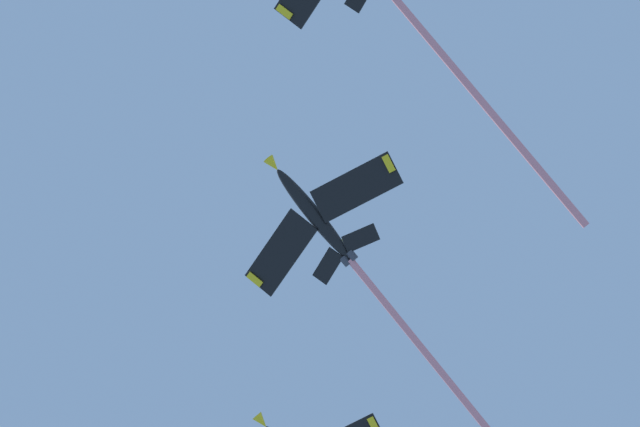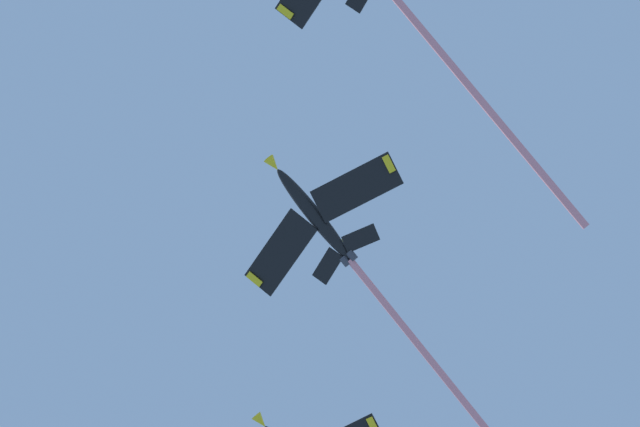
{
  "view_description": "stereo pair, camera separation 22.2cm",
  "coord_description": "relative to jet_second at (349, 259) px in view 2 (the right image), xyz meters",
  "views": [
    {
      "loc": [
        28.99,
        36.4,
        1.64
      ],
      "look_at": [
        7.13,
        -6.36,
        119.42
      ],
      "focal_mm": 69.83,
      "sensor_mm": 36.0,
      "label": 1
    },
    {
      "loc": [
        29.18,
        36.3,
        1.64
      ],
      "look_at": [
        7.13,
        -6.36,
        119.42
      ],
      "focal_mm": 69.83,
      "sensor_mm": 36.0,
      "label": 2
    }
  ],
  "objects": [
    {
      "name": "jet_second",
      "position": [
        0.0,
        0.0,
        0.0
      ],
      "size": [
        39.88,
        21.58,
        19.34
      ],
      "color": "black"
    }
  ]
}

